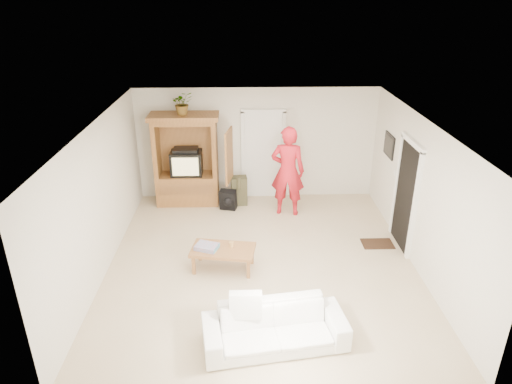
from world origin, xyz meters
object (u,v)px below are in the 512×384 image
armoire (188,166)px  sofa (275,327)px  coffee_table (223,251)px  man (288,171)px

armoire → sofa: bearing=-70.5°
sofa → coffee_table: bearing=103.7°
sofa → man: bearing=74.0°
armoire → sofa: 5.07m
man → sofa: 4.20m
man → sofa: size_ratio=1.01×
sofa → coffee_table: sofa is taller
armoire → sofa: size_ratio=1.06×
armoire → man: 2.31m
armoire → coffee_table: size_ratio=1.77×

